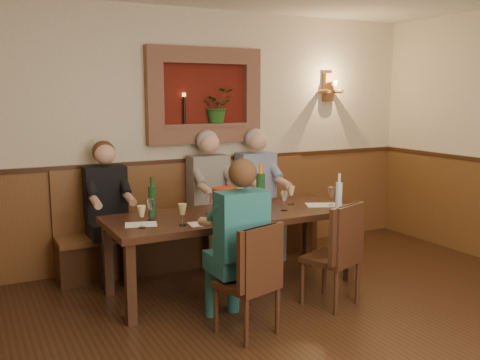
% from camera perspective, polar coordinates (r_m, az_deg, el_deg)
% --- Properties ---
extents(room_shell, '(6.04, 6.04, 2.82)m').
position_cam_1_polar(room_shell, '(3.43, 13.49, 9.27)').
color(room_shell, beige).
rests_on(room_shell, ground).
extents(wainscoting, '(6.02, 6.02, 1.15)m').
position_cam_1_polar(wainscoting, '(3.66, 12.72, -11.54)').
color(wainscoting, brown).
rests_on(wainscoting, ground).
extents(wall_niche, '(1.36, 0.30, 1.06)m').
position_cam_1_polar(wall_niche, '(6.07, -3.42, 8.56)').
color(wall_niche, '#5A140C').
rests_on(wall_niche, ground).
extents(wall_sconce, '(0.25, 0.20, 0.35)m').
position_cam_1_polar(wall_sconce, '(6.91, 9.47, 9.65)').
color(wall_sconce, brown).
rests_on(wall_sconce, ground).
extents(dining_table, '(2.40, 0.90, 0.75)m').
position_cam_1_polar(dining_table, '(5.12, -0.74, -4.31)').
color(dining_table, black).
rests_on(dining_table, ground).
extents(bench, '(3.00, 0.45, 1.11)m').
position_cam_1_polar(bench, '(6.04, -4.79, -5.66)').
color(bench, '#381E0F').
rests_on(bench, ground).
extents(chair_near_left, '(0.49, 0.49, 0.90)m').
position_cam_1_polar(chair_near_left, '(4.27, 0.90, -12.92)').
color(chair_near_left, black).
rests_on(chair_near_left, ground).
extents(chair_near_right, '(0.53, 0.53, 0.93)m').
position_cam_1_polar(chair_near_right, '(4.90, 9.79, -9.98)').
color(chair_near_right, black).
rests_on(chair_near_right, ground).
extents(person_bench_left, '(0.41, 0.50, 1.41)m').
position_cam_1_polar(person_bench_left, '(5.58, -13.82, -4.45)').
color(person_bench_left, black).
rests_on(person_bench_left, ground).
extents(person_bench_mid, '(0.44, 0.54, 1.48)m').
position_cam_1_polar(person_bench_mid, '(5.93, -3.01, -3.06)').
color(person_bench_mid, '#635D5A').
rests_on(person_bench_mid, ground).
extents(person_bench_right, '(0.44, 0.54, 1.47)m').
position_cam_1_polar(person_bench_right, '(6.21, 2.10, -2.52)').
color(person_bench_right, navy).
rests_on(person_bench_right, ground).
extents(person_chair_front, '(0.40, 0.49, 1.38)m').
position_cam_1_polar(person_chair_front, '(4.32, -0.35, -8.33)').
color(person_chair_front, navy).
rests_on(person_chair_front, ground).
extents(spittoon_bucket, '(0.30, 0.30, 0.26)m').
position_cam_1_polar(spittoon_bucket, '(4.96, -1.69, -2.32)').
color(spittoon_bucket, red).
rests_on(spittoon_bucket, dining_table).
extents(wine_bottle_green_a, '(0.11, 0.11, 0.46)m').
position_cam_1_polar(wine_bottle_green_a, '(5.13, 2.20, -1.22)').
color(wine_bottle_green_a, '#19471E').
rests_on(wine_bottle_green_a, dining_table).
extents(wine_bottle_green_b, '(0.09, 0.09, 0.38)m').
position_cam_1_polar(wine_bottle_green_b, '(4.97, -9.36, -2.15)').
color(wine_bottle_green_b, '#19471E').
rests_on(wine_bottle_green_b, dining_table).
extents(water_bottle, '(0.07, 0.07, 0.36)m').
position_cam_1_polar(water_bottle, '(5.29, 10.49, -1.60)').
color(water_bottle, silver).
rests_on(water_bottle, dining_table).
extents(tasting_sheet_a, '(0.31, 0.26, 0.00)m').
position_cam_1_polar(tasting_sheet_a, '(4.72, -10.52, -4.68)').
color(tasting_sheet_a, white).
rests_on(tasting_sheet_a, dining_table).
extents(tasting_sheet_b, '(0.35, 0.30, 0.00)m').
position_cam_1_polar(tasting_sheet_b, '(4.86, 0.06, -4.10)').
color(tasting_sheet_b, white).
rests_on(tasting_sheet_b, dining_table).
extents(tasting_sheet_c, '(0.37, 0.33, 0.00)m').
position_cam_1_polar(tasting_sheet_c, '(5.50, 8.70, -2.64)').
color(tasting_sheet_c, white).
rests_on(tasting_sheet_c, dining_table).
extents(tasting_sheet_d, '(0.28, 0.21, 0.00)m').
position_cam_1_polar(tasting_sheet_d, '(4.68, -3.88, -4.66)').
color(tasting_sheet_d, white).
rests_on(tasting_sheet_d, dining_table).
extents(wine_glass_0, '(0.08, 0.08, 0.19)m').
position_cam_1_polar(wine_glass_0, '(5.35, 1.11, -1.86)').
color(wine_glass_0, '#E4CE88').
rests_on(wine_glass_0, dining_table).
extents(wine_glass_1, '(0.08, 0.08, 0.19)m').
position_cam_1_polar(wine_glass_1, '(5.47, 9.69, -1.74)').
color(wine_glass_1, white).
rests_on(wine_glass_1, dining_table).
extents(wine_glass_2, '(0.08, 0.08, 0.19)m').
position_cam_1_polar(wine_glass_2, '(5.05, -3.36, -2.53)').
color(wine_glass_2, white).
rests_on(wine_glass_2, dining_table).
extents(wine_glass_3, '(0.08, 0.08, 0.19)m').
position_cam_1_polar(wine_glass_3, '(5.19, 4.75, -2.24)').
color(wine_glass_3, white).
rests_on(wine_glass_3, dining_table).
extents(wine_glass_4, '(0.08, 0.08, 0.19)m').
position_cam_1_polar(wine_glass_4, '(4.61, -6.14, -3.70)').
color(wine_glass_4, '#E4CE88').
rests_on(wine_glass_4, dining_table).
extents(wine_glass_5, '(0.08, 0.08, 0.19)m').
position_cam_1_polar(wine_glass_5, '(4.92, -1.09, -2.83)').
color(wine_glass_5, '#E4CE88').
rests_on(wine_glass_5, dining_table).
extents(wine_glass_6, '(0.08, 0.08, 0.19)m').
position_cam_1_polar(wine_glass_6, '(4.85, -9.50, -3.13)').
color(wine_glass_6, white).
rests_on(wine_glass_6, dining_table).
extents(wine_glass_7, '(0.08, 0.08, 0.19)m').
position_cam_1_polar(wine_glass_7, '(4.58, -10.45, -3.89)').
color(wine_glass_7, '#E4CE88').
rests_on(wine_glass_7, dining_table).
extents(wine_glass_8, '(0.08, 0.08, 0.19)m').
position_cam_1_polar(wine_glass_8, '(5.48, 5.48, -1.63)').
color(wine_glass_8, '#E4CE88').
rests_on(wine_glass_8, dining_table).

